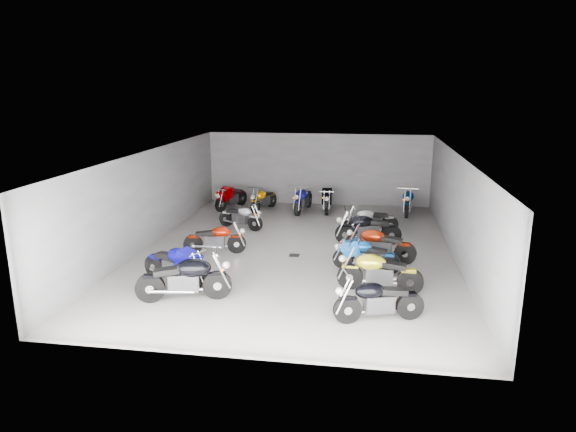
% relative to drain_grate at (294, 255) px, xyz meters
% --- Properties ---
extents(ground, '(14.00, 14.00, 0.00)m').
position_rel_drain_grate_xyz_m(ground, '(0.00, 0.50, -0.01)').
color(ground, '#9A9792').
rests_on(ground, ground).
extents(wall_back, '(10.00, 0.10, 3.20)m').
position_rel_drain_grate_xyz_m(wall_back, '(0.00, 7.50, 1.59)').
color(wall_back, gray).
rests_on(wall_back, ground).
extents(wall_left, '(0.10, 14.00, 3.20)m').
position_rel_drain_grate_xyz_m(wall_left, '(-5.00, 0.50, 1.59)').
color(wall_left, gray).
rests_on(wall_left, ground).
extents(wall_right, '(0.10, 14.00, 3.20)m').
position_rel_drain_grate_xyz_m(wall_right, '(5.00, 0.50, 1.59)').
color(wall_right, gray).
rests_on(wall_right, ground).
extents(ceiling, '(10.00, 14.00, 0.04)m').
position_rel_drain_grate_xyz_m(ceiling, '(0.00, 0.50, 3.21)').
color(ceiling, black).
rests_on(ceiling, wall_back).
extents(drain_grate, '(0.32, 0.32, 0.01)m').
position_rel_drain_grate_xyz_m(drain_grate, '(0.00, 0.00, 0.00)').
color(drain_grate, black).
rests_on(drain_grate, ground).
extents(motorcycle_left_a, '(2.35, 0.82, 1.06)m').
position_rel_drain_grate_xyz_m(motorcycle_left_a, '(-2.22, -3.91, 0.57)').
color(motorcycle_left_a, black).
rests_on(motorcycle_left_a, ground).
extents(motorcycle_left_b, '(2.14, 1.03, 1.00)m').
position_rel_drain_grate_xyz_m(motorcycle_left_b, '(-2.82, -2.90, 0.54)').
color(motorcycle_left_b, black).
rests_on(motorcycle_left_b, ground).
extents(motorcycle_left_d, '(2.01, 0.55, 0.89)m').
position_rel_drain_grate_xyz_m(motorcycle_left_d, '(-2.54, -0.17, 0.48)').
color(motorcycle_left_d, black).
rests_on(motorcycle_left_d, ground).
extents(motorcycle_left_f, '(1.85, 0.83, 0.85)m').
position_rel_drain_grate_xyz_m(motorcycle_left_f, '(-2.44, 2.81, 0.46)').
color(motorcycle_left_f, black).
rests_on(motorcycle_left_f, ground).
extents(motorcycle_right_a, '(2.09, 0.77, 0.94)m').
position_rel_drain_grate_xyz_m(motorcycle_right_a, '(2.55, -4.37, 0.51)').
color(motorcycle_right_a, black).
rests_on(motorcycle_right_a, ground).
extents(motorcycle_right_b, '(2.25, 0.48, 0.99)m').
position_rel_drain_grate_xyz_m(motorcycle_right_b, '(2.60, -2.58, 0.53)').
color(motorcycle_right_b, black).
rests_on(motorcycle_right_b, ground).
extents(motorcycle_right_c, '(1.98, 0.54, 0.88)m').
position_rel_drain_grate_xyz_m(motorcycle_right_c, '(2.24, -1.07, 0.47)').
color(motorcycle_right_c, black).
rests_on(motorcycle_right_c, ground).
extents(motorcycle_right_d, '(2.18, 0.63, 0.97)m').
position_rel_drain_grate_xyz_m(motorcycle_right_d, '(2.66, -0.12, 0.52)').
color(motorcycle_right_d, black).
rests_on(motorcycle_right_d, ground).
extents(motorcycle_right_e, '(2.26, 0.51, 1.00)m').
position_rel_drain_grate_xyz_m(motorcycle_right_e, '(2.29, 1.59, 0.54)').
color(motorcycle_right_e, black).
rests_on(motorcycle_right_e, ground).
extents(motorcycle_right_f, '(2.01, 0.83, 0.92)m').
position_rel_drain_grate_xyz_m(motorcycle_right_f, '(2.39, 2.86, 0.49)').
color(motorcycle_right_f, black).
rests_on(motorcycle_right_f, ground).
extents(motorcycle_back_a, '(0.93, 2.08, 0.96)m').
position_rel_drain_grate_xyz_m(motorcycle_back_a, '(-3.67, 5.94, 0.52)').
color(motorcycle_back_a, black).
rests_on(motorcycle_back_a, ground).
extents(motorcycle_back_b, '(0.78, 1.98, 0.90)m').
position_rel_drain_grate_xyz_m(motorcycle_back_b, '(-2.19, 5.84, 0.48)').
color(motorcycle_back_b, black).
rests_on(motorcycle_back_b, ground).
extents(motorcycle_back_c, '(0.58, 2.27, 1.00)m').
position_rel_drain_grate_xyz_m(motorcycle_back_c, '(-0.46, 5.84, 0.54)').
color(motorcycle_back_c, black).
rests_on(motorcycle_back_c, ground).
extents(motorcycle_back_d, '(0.47, 2.26, 0.99)m').
position_rel_drain_grate_xyz_m(motorcycle_back_d, '(0.55, 6.12, 0.54)').
color(motorcycle_back_d, black).
rests_on(motorcycle_back_d, ground).
extents(motorcycle_back_f, '(0.53, 2.27, 1.00)m').
position_rel_drain_grate_xyz_m(motorcycle_back_f, '(3.97, 6.19, 0.54)').
color(motorcycle_back_f, black).
rests_on(motorcycle_back_f, ground).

